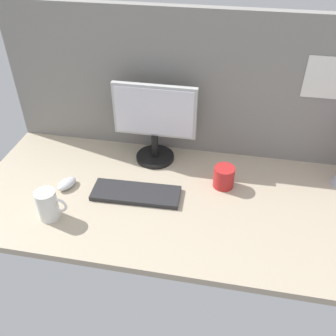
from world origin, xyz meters
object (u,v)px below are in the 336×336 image
mouse (67,184)px  mug_ceramic_white (48,205)px  keyboard (136,193)px  mug_red_plastic (224,177)px  monitor (155,121)px

mouse → mug_ceramic_white: 19.25cm
keyboard → mug_red_plastic: (35.59, 13.14, 3.79)cm
monitor → keyboard: monitor is taller
monitor → keyboard: (-2.27, -28.14, -19.31)cm
mouse → mug_red_plastic: 67.75cm
keyboard → mouse: 30.77cm
keyboard → monitor: bearing=83.4°
mouse → monitor: bearing=62.6°
monitor → keyboard: bearing=-94.6°
keyboard → mug_ceramic_white: (-29.68, -18.86, 5.41)cm
monitor → mouse: size_ratio=3.91×
monitor → mug_red_plastic: monitor is taller
monitor → mug_red_plastic: bearing=-24.2°
mug_red_plastic → mug_ceramic_white: (-65.27, -32.00, 1.62)cm
monitor → mug_red_plastic: (33.32, -15.00, -15.52)cm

